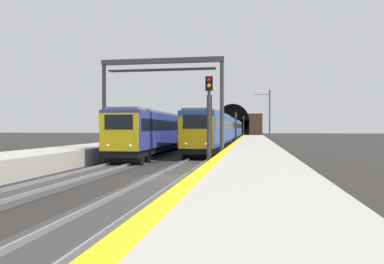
{
  "coord_description": "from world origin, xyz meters",
  "views": [
    {
      "loc": [
        -17.67,
        -4.04,
        2.51
      ],
      "look_at": [
        12.6,
        1.01,
        2.17
      ],
      "focal_mm": 34.14,
      "sensor_mm": 36.0,
      "label": 1
    }
  ],
  "objects_px": {
    "railway_signal_far": "(244,125)",
    "train_main_approaching": "(226,129)",
    "railway_signal_mid": "(236,125)",
    "train_adjacent_platform": "(180,130)",
    "catenary_mast_near": "(269,117)",
    "railway_signal_near": "(209,118)",
    "overhead_signal_gantry": "(161,84)"
  },
  "relations": [
    {
      "from": "train_main_approaching",
      "to": "railway_signal_far",
      "type": "height_order",
      "value": "railway_signal_far"
    },
    {
      "from": "railway_signal_near",
      "to": "overhead_signal_gantry",
      "type": "height_order",
      "value": "overhead_signal_gantry"
    },
    {
      "from": "train_adjacent_platform",
      "to": "overhead_signal_gantry",
      "type": "height_order",
      "value": "overhead_signal_gantry"
    },
    {
      "from": "railway_signal_mid",
      "to": "overhead_signal_gantry",
      "type": "bearing_deg",
      "value": -9.16
    },
    {
      "from": "train_main_approaching",
      "to": "railway_signal_far",
      "type": "distance_m",
      "value": 36.39
    },
    {
      "from": "train_main_approaching",
      "to": "train_adjacent_platform",
      "type": "xyz_separation_m",
      "value": [
        -12.68,
        4.66,
        -0.07
      ]
    },
    {
      "from": "train_adjacent_platform",
      "to": "railway_signal_far",
      "type": "height_order",
      "value": "railway_signal_far"
    },
    {
      "from": "catenary_mast_near",
      "to": "railway_signal_far",
      "type": "bearing_deg",
      "value": 6.99
    },
    {
      "from": "train_main_approaching",
      "to": "train_adjacent_platform",
      "type": "relative_size",
      "value": 1.4
    },
    {
      "from": "catenary_mast_near",
      "to": "overhead_signal_gantry",
      "type": "bearing_deg",
      "value": 163.32
    },
    {
      "from": "railway_signal_far",
      "to": "railway_signal_mid",
      "type": "bearing_deg",
      "value": 0.0
    },
    {
      "from": "train_main_approaching",
      "to": "catenary_mast_near",
      "type": "height_order",
      "value": "catenary_mast_near"
    },
    {
      "from": "train_adjacent_platform",
      "to": "railway_signal_near",
      "type": "xyz_separation_m",
      "value": [
        -24.23,
        -6.42,
        0.81
      ]
    },
    {
      "from": "railway_signal_mid",
      "to": "overhead_signal_gantry",
      "type": "height_order",
      "value": "overhead_signal_gantry"
    },
    {
      "from": "railway_signal_mid",
      "to": "railway_signal_far",
      "type": "xyz_separation_m",
      "value": [
        42.08,
        0.0,
        0.48
      ]
    },
    {
      "from": "train_adjacent_platform",
      "to": "railway_signal_mid",
      "type": "height_order",
      "value": "train_adjacent_platform"
    },
    {
      "from": "overhead_signal_gantry",
      "to": "train_adjacent_platform",
      "type": "bearing_deg",
      "value": 7.22
    },
    {
      "from": "railway_signal_near",
      "to": "catenary_mast_near",
      "type": "bearing_deg",
      "value": 172.4
    },
    {
      "from": "train_main_approaching",
      "to": "railway_signal_mid",
      "type": "distance_m",
      "value": 6.04
    },
    {
      "from": "overhead_signal_gantry",
      "to": "catenary_mast_near",
      "type": "height_order",
      "value": "catenary_mast_near"
    },
    {
      "from": "overhead_signal_gantry",
      "to": "catenary_mast_near",
      "type": "distance_m",
      "value": 30.58
    },
    {
      "from": "railway_signal_near",
      "to": "catenary_mast_near",
      "type": "relative_size",
      "value": 0.65
    },
    {
      "from": "railway_signal_far",
      "to": "train_main_approaching",
      "type": "bearing_deg",
      "value": -2.77
    },
    {
      "from": "railway_signal_far",
      "to": "train_adjacent_platform",
      "type": "bearing_deg",
      "value": -7.46
    },
    {
      "from": "railway_signal_near",
      "to": "railway_signal_mid",
      "type": "height_order",
      "value": "railway_signal_near"
    },
    {
      "from": "train_main_approaching",
      "to": "railway_signal_far",
      "type": "relative_size",
      "value": 10.53
    },
    {
      "from": "train_main_approaching",
      "to": "railway_signal_near",
      "type": "distance_m",
      "value": 36.96
    },
    {
      "from": "railway_signal_near",
      "to": "railway_signal_far",
      "type": "xyz_separation_m",
      "value": [
        73.24,
        0.0,
        0.3
      ]
    },
    {
      "from": "overhead_signal_gantry",
      "to": "catenary_mast_near",
      "type": "xyz_separation_m",
      "value": [
        29.26,
        -8.77,
        -1.45
      ]
    },
    {
      "from": "train_adjacent_platform",
      "to": "railway_signal_far",
      "type": "relative_size",
      "value": 7.54
    },
    {
      "from": "overhead_signal_gantry",
      "to": "catenary_mast_near",
      "type": "relative_size",
      "value": 1.1
    },
    {
      "from": "train_main_approaching",
      "to": "catenary_mast_near",
      "type": "relative_size",
      "value": 7.34
    }
  ]
}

